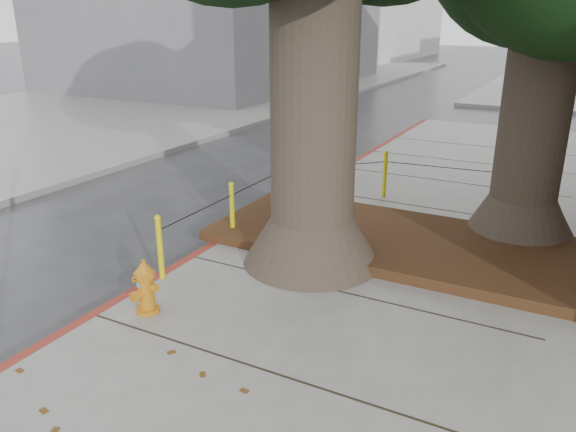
% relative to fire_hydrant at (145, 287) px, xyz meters
% --- Properties ---
extents(ground, '(140.00, 140.00, 0.00)m').
position_rel_fire_hydrant_xyz_m(ground, '(1.44, -0.37, -0.49)').
color(ground, '#28282B').
rests_on(ground, ground).
extents(sidewalk_opposite, '(14.00, 60.00, 0.15)m').
position_rel_fire_hydrant_xyz_m(sidewalk_opposite, '(-12.56, 9.63, -0.42)').
color(sidewalk_opposite, slate).
rests_on(sidewalk_opposite, ground).
extents(curb_red, '(0.14, 26.00, 0.16)m').
position_rel_fire_hydrant_xyz_m(curb_red, '(-0.56, 2.13, -0.42)').
color(curb_red, maroon).
rests_on(curb_red, ground).
extents(planter_bed, '(6.40, 2.60, 0.16)m').
position_rel_fire_hydrant_xyz_m(planter_bed, '(2.34, 3.53, -0.26)').
color(planter_bed, black).
rests_on(planter_bed, sidewalk_main).
extents(bollard_ring, '(3.79, 5.39, 0.95)m').
position_rel_fire_hydrant_xyz_m(bollard_ring, '(0.58, 4.00, 0.17)').
color(bollard_ring, yellow).
rests_on(bollard_ring, sidewalk_main).
extents(fire_hydrant, '(0.38, 0.35, 0.70)m').
position_rel_fire_hydrant_xyz_m(fire_hydrant, '(0.00, 0.00, 0.00)').
color(fire_hydrant, orange).
rests_on(fire_hydrant, sidewalk_main).
extents(car_dark, '(2.07, 4.13, 1.15)m').
position_rel_fire_hydrant_xyz_m(car_dark, '(-11.24, 16.85, 0.08)').
color(car_dark, black).
rests_on(car_dark, ground).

